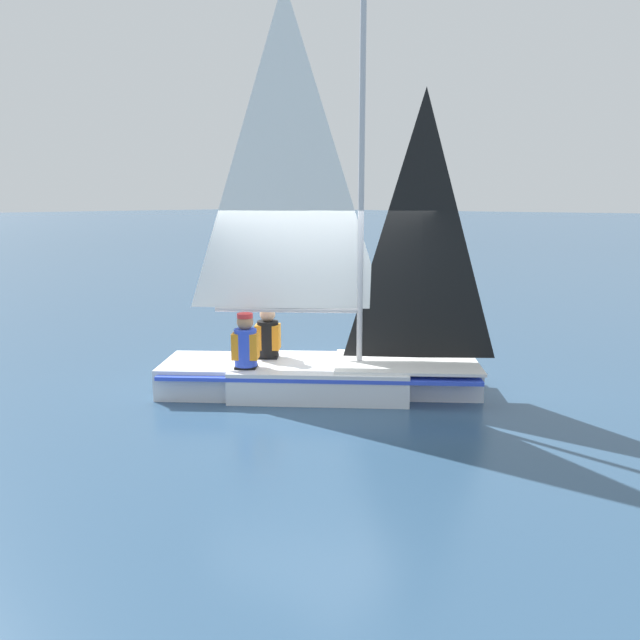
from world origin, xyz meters
name	(u,v)px	position (x,y,z in m)	size (l,w,h in m)	color
ground_plane	(320,392)	(0.00, 0.00, 0.00)	(260.00, 260.00, 0.00)	#2D4C6B
sailboat_main	(320,336)	(0.00, 0.00, 0.80)	(4.24, 3.57, 5.45)	silver
sailor_helm	(268,343)	(0.75, 0.25, 0.63)	(0.43, 0.42, 1.16)	black
sailor_crew	(246,353)	(0.60, 0.84, 0.63)	(0.43, 0.42, 1.16)	black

